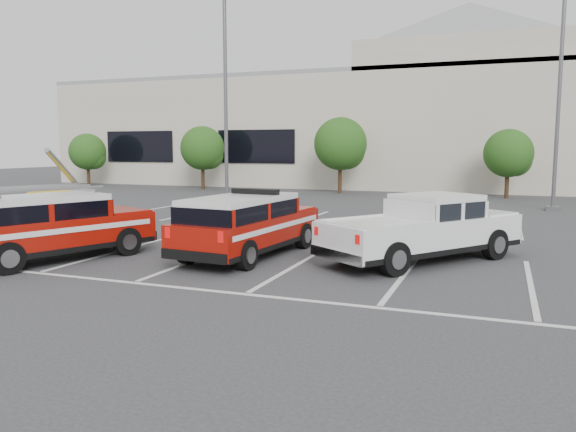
% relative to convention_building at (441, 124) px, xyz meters
% --- Properties ---
extents(ground, '(120.00, 120.00, 0.00)m').
position_rel_convention_building_xyz_m(ground, '(-0.18, -31.86, -4.72)').
color(ground, '#2F2F32').
rests_on(ground, ground).
extents(stall_markings, '(23.00, 15.00, 0.01)m').
position_rel_convention_building_xyz_m(stall_markings, '(-0.18, -27.36, -4.71)').
color(stall_markings, silver).
rests_on(stall_markings, ground).
extents(convention_building, '(60.00, 16.99, 13.20)m').
position_rel_convention_building_xyz_m(convention_building, '(0.00, 0.00, 0.00)').
color(convention_building, beige).
rests_on(convention_building, ground).
extents(tree_far_left, '(2.77, 2.77, 3.99)m').
position_rel_convention_building_xyz_m(tree_far_left, '(-25.09, -9.82, -2.22)').
color(tree_far_left, '#3F2B19').
rests_on(tree_far_left, ground).
extents(tree_left, '(3.07, 3.07, 4.42)m').
position_rel_convention_building_xyz_m(tree_left, '(-15.09, -9.82, -1.95)').
color(tree_left, '#3F2B19').
rests_on(tree_left, ground).
extents(tree_mid_left, '(3.37, 3.37, 4.85)m').
position_rel_convention_building_xyz_m(tree_mid_left, '(-5.09, -9.82, -1.68)').
color(tree_mid_left, '#3F2B19').
rests_on(tree_mid_left, ground).
extents(tree_mid_right, '(2.77, 2.77, 3.99)m').
position_rel_convention_building_xyz_m(tree_mid_right, '(4.91, -9.82, -2.22)').
color(tree_mid_right, '#3F2B19').
rests_on(tree_mid_right, ground).
extents(light_pole_left, '(0.90, 0.60, 10.24)m').
position_rel_convention_building_xyz_m(light_pole_left, '(-8.18, -19.86, 0.47)').
color(light_pole_left, '#59595E').
rests_on(light_pole_left, ground).
extents(light_pole_mid, '(0.90, 0.60, 10.24)m').
position_rel_convention_building_xyz_m(light_pole_mid, '(6.82, -15.86, 0.47)').
color(light_pole_mid, '#59595E').
rests_on(light_pole_mid, ground).
extents(fire_chief_suv, '(2.34, 5.29, 1.81)m').
position_rel_convention_building_xyz_m(fire_chief_suv, '(-1.83, -31.05, -3.98)').
color(fire_chief_suv, '#8F0F06').
rests_on(fire_chief_suv, ground).
extents(white_pickup, '(4.87, 5.66, 1.72)m').
position_rel_convention_building_xyz_m(white_pickup, '(2.70, -30.01, -4.03)').
color(white_pickup, silver).
rests_on(white_pickup, ground).
extents(ladder_suv, '(3.58, 5.28, 1.94)m').
position_rel_convention_building_xyz_m(ladder_suv, '(-6.40, -33.36, -3.94)').
color(ladder_suv, '#8F0F06').
rests_on(ladder_suv, ground).
extents(utility_rig, '(3.03, 3.80, 2.94)m').
position_rel_convention_building_xyz_m(utility_rig, '(-11.35, -27.91, -4.13)').
color(utility_rig, '#59595E').
rests_on(utility_rig, ground).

